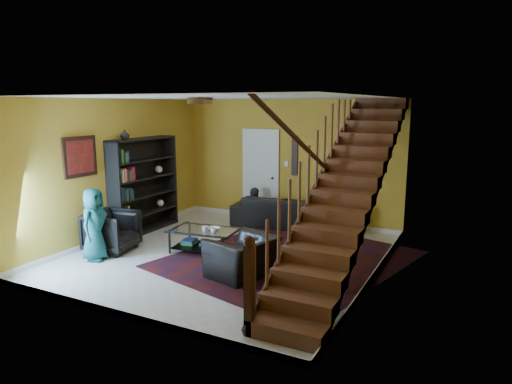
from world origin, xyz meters
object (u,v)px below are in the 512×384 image
at_px(sofa, 285,212).
at_px(coffee_table, 205,239).
at_px(bookshelf, 144,187).
at_px(armchair_left, 112,231).
at_px(armchair_right, 242,257).

relative_size(sofa, coffee_table, 1.83).
xyz_separation_m(sofa, coffee_table, (-0.56, -2.39, -0.08)).
relative_size(bookshelf, sofa, 0.86).
relative_size(armchair_left, coffee_table, 0.65).
distance_m(sofa, armchair_right, 3.15).
height_order(bookshelf, armchair_left, bookshelf).
height_order(bookshelf, coffee_table, bookshelf).
distance_m(sofa, coffee_table, 2.45).
bearing_deg(coffee_table, armchair_left, -157.55).
height_order(sofa, coffee_table, sofa).
relative_size(armchair_right, coffee_table, 0.78).
height_order(bookshelf, sofa, bookshelf).
relative_size(sofa, armchair_left, 2.80).
bearing_deg(armchair_right, armchair_left, -76.40).
bearing_deg(sofa, bookshelf, 26.77).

